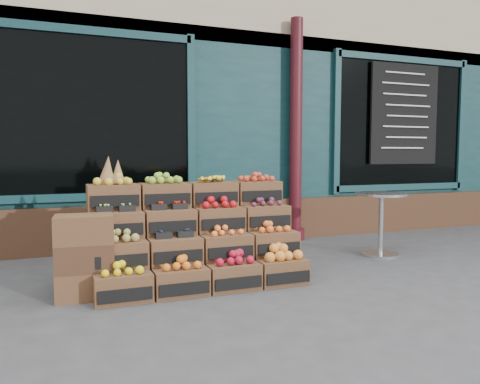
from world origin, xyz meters
name	(u,v)px	position (x,y,z in m)	size (l,w,h in m)	color
ground	(285,283)	(0.00, 0.00, 0.00)	(60.00, 60.00, 0.00)	#3F3F42
shop_facade	(168,96)	(0.00, 5.11, 2.40)	(12.00, 6.24, 4.80)	#0F3235
crate_display	(194,242)	(-0.80, 0.41, 0.39)	(2.00, 0.98, 1.25)	brown
spare_crates	(85,257)	(-1.85, 0.21, 0.37)	(0.51, 0.37, 0.74)	brown
bistro_table	(381,217)	(1.67, 0.68, 0.49)	(0.62, 0.62, 0.78)	silver
shopkeeper	(56,169)	(-2.08, 2.98, 1.05)	(0.77, 0.50, 2.11)	#164F2C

